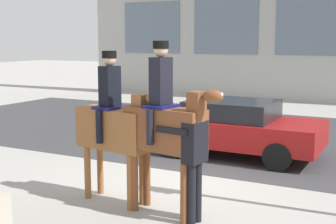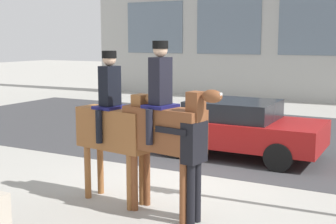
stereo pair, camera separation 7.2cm
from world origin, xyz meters
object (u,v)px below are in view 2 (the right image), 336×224
Objects in this scene: street_car_near_lane at (236,127)px; pedestrian_bystander at (193,156)px; mounted_horse_lead at (115,125)px; mounted_horse_companion at (165,125)px.

pedestrian_bystander is at bearing -78.80° from street_car_near_lane.
mounted_horse_lead is at bearing -100.24° from street_car_near_lane.
street_car_near_lane is at bearing -69.78° from pedestrian_bystander.
mounted_horse_companion is (1.02, -0.14, 0.10)m from mounted_horse_lead.
pedestrian_bystander is (0.52, -0.12, -0.39)m from mounted_horse_companion.
mounted_horse_companion reaches higher than pedestrian_bystander.
pedestrian_bystander is (1.55, -0.25, -0.29)m from mounted_horse_lead.
mounted_horse_lead is 0.94× the size of mounted_horse_companion.
mounted_horse_companion is 4.16m from street_car_near_lane.
mounted_horse_companion is 0.66m from pedestrian_bystander.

